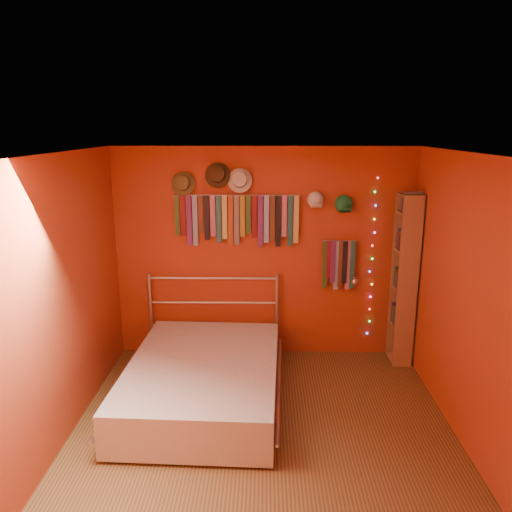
# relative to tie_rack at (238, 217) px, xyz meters

# --- Properties ---
(ground) EXTENTS (3.50, 3.50, 0.00)m
(ground) POSITION_rel_tie_rack_xyz_m (0.30, -1.68, -1.70)
(ground) COLOR #523B1C
(ground) RESTS_ON ground
(back_wall) EXTENTS (3.50, 0.02, 2.50)m
(back_wall) POSITION_rel_tie_rack_xyz_m (0.30, 0.07, -0.45)
(back_wall) COLOR maroon
(back_wall) RESTS_ON ground
(right_wall) EXTENTS (0.02, 3.50, 2.50)m
(right_wall) POSITION_rel_tie_rack_xyz_m (2.05, -1.68, -0.45)
(right_wall) COLOR maroon
(right_wall) RESTS_ON ground
(left_wall) EXTENTS (0.02, 3.50, 2.50)m
(left_wall) POSITION_rel_tie_rack_xyz_m (-1.45, -1.68, -0.45)
(left_wall) COLOR maroon
(left_wall) RESTS_ON ground
(ceiling) EXTENTS (3.50, 3.50, 0.02)m
(ceiling) POSITION_rel_tie_rack_xyz_m (0.30, -1.68, 0.80)
(ceiling) COLOR white
(ceiling) RESTS_ON back_wall
(tie_rack) EXTENTS (1.45, 0.03, 0.60)m
(tie_rack) POSITION_rel_tie_rack_xyz_m (0.00, 0.00, 0.00)
(tie_rack) COLOR silver
(tie_rack) RESTS_ON back_wall
(small_tie_rack) EXTENTS (0.40, 0.03, 0.60)m
(small_tie_rack) POSITION_rel_tie_rack_xyz_m (1.19, 0.00, -0.54)
(small_tie_rack) COLOR silver
(small_tie_rack) RESTS_ON back_wall
(fedora_olive) EXTENTS (0.27, 0.15, 0.27)m
(fedora_olive) POSITION_rel_tie_rack_xyz_m (-0.61, -0.03, 0.39)
(fedora_olive) COLOR brown
(fedora_olive) RESTS_ON back_wall
(fedora_brown) EXTENTS (0.29, 0.16, 0.28)m
(fedora_brown) POSITION_rel_tie_rack_xyz_m (-0.22, -0.03, 0.49)
(fedora_brown) COLOR #3F2B16
(fedora_brown) RESTS_ON back_wall
(fedora_white) EXTENTS (0.28, 0.15, 0.27)m
(fedora_white) POSITION_rel_tie_rack_xyz_m (0.03, -0.03, 0.43)
(fedora_white) COLOR beige
(fedora_white) RESTS_ON back_wall
(cap_white) EXTENTS (0.18, 0.23, 0.18)m
(cap_white) POSITION_rel_tie_rack_xyz_m (0.89, 0.01, 0.20)
(cap_white) COLOR white
(cap_white) RESTS_ON back_wall
(cap_green) EXTENTS (0.19, 0.24, 0.19)m
(cap_green) POSITION_rel_tie_rack_xyz_m (1.21, 0.01, 0.16)
(cap_green) COLOR #1B7D40
(cap_green) RESTS_ON back_wall
(fairy_lights) EXTENTS (0.06, 0.02, 1.91)m
(fairy_lights) POSITION_rel_tie_rack_xyz_m (1.58, 0.03, -0.49)
(fairy_lights) COLOR #FF3333
(fairy_lights) RESTS_ON back_wall
(reading_lamp) EXTENTS (0.07, 0.32, 0.09)m
(reading_lamp) POSITION_rel_tie_rack_xyz_m (1.34, -0.18, -0.70)
(reading_lamp) COLOR silver
(reading_lamp) RESTS_ON back_wall
(bookshelf) EXTENTS (0.25, 0.34, 2.00)m
(bookshelf) POSITION_rel_tie_rack_xyz_m (1.96, -0.15, -0.68)
(bookshelf) COLOR #9A7245
(bookshelf) RESTS_ON ground
(bed) EXTENTS (1.64, 2.16, 1.03)m
(bed) POSITION_rel_tie_rack_xyz_m (-0.30, -1.11, -1.46)
(bed) COLOR silver
(bed) RESTS_ON ground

